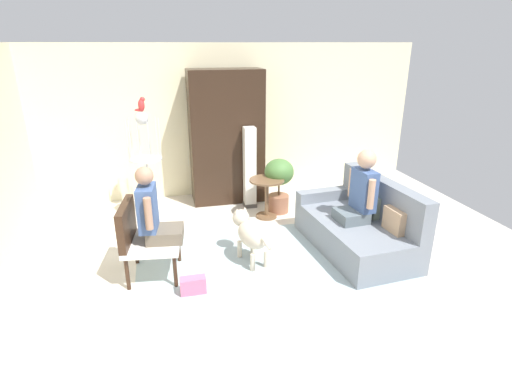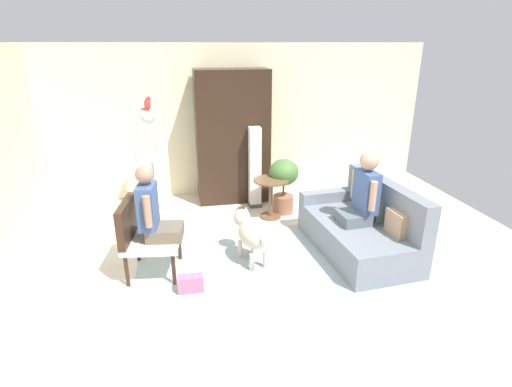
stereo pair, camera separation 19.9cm
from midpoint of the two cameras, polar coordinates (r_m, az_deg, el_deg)
name	(u,v)px [view 1 (the left image)]	position (r m, az deg, el deg)	size (l,w,h in m)	color
ground_plane	(267,268)	(4.81, 0.30, -10.59)	(7.32, 7.32, 0.00)	beige
back_wall	(225,121)	(6.93, -5.25, 10.20)	(6.70, 0.12, 2.50)	beige
area_rug	(272,264)	(4.89, 1.17, -9.94)	(3.18, 2.04, 0.01)	#9EB2B7
couch	(359,226)	(5.28, 13.43, -4.54)	(1.05, 1.75, 0.89)	slate
armchair	(141,235)	(4.65, -17.23, -5.64)	(0.68, 0.72, 0.87)	#382316
person_on_couch	(361,191)	(5.06, 13.56, 0.28)	(0.45, 0.51, 0.90)	slate
person_on_armchair	(153,212)	(4.52, -15.65, -2.61)	(0.49, 0.50, 0.85)	#645949
round_end_table	(267,193)	(5.99, 0.59, 0.09)	(0.52, 0.52, 0.60)	brown
dog	(251,233)	(4.81, -1.97, -5.57)	(0.41, 0.84, 0.59)	beige
bird_cage_stand	(146,158)	(6.10, -16.30, 4.83)	(0.47, 0.47, 1.59)	silver
parrot	(141,105)	(5.95, -16.92, 12.00)	(0.17, 0.10, 0.20)	red
potted_plant	(279,180)	(6.15, 2.36, 1.90)	(0.45, 0.45, 0.86)	#996047
column_lamp	(250,168)	(6.33, -1.81, 3.59)	(0.20, 0.20, 1.30)	#4C4742
armoire_cabinet	(226,137)	(6.56, -5.11, 7.95)	(1.16, 0.56, 2.13)	black
handbag	(193,285)	(4.41, -10.24, -12.73)	(0.27, 0.12, 0.18)	#D8668C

